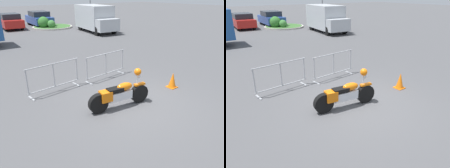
{
  "view_description": "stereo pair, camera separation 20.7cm",
  "coord_description": "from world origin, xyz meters",
  "views": [
    {
      "loc": [
        -4.35,
        -4.61,
        3.34
      ],
      "look_at": [
        -0.49,
        0.51,
        0.65
      ],
      "focal_mm": 35.0,
      "sensor_mm": 36.0,
      "label": 1
    },
    {
      "loc": [
        -4.19,
        -4.73,
        3.34
      ],
      "look_at": [
        -0.49,
        0.51,
        0.65
      ],
      "focal_mm": 35.0,
      "sensor_mm": 36.0,
      "label": 2
    }
  ],
  "objects": [
    {
      "name": "motorcycle",
      "position": [
        -0.49,
        0.11,
        0.45
      ],
      "size": [
        2.09,
        0.47,
        1.18
      ],
      "rotation": [
        0.0,
        0.0,
        -0.14
      ],
      "color": "black",
      "rests_on": "ground"
    },
    {
      "name": "pedestrian",
      "position": [
        6.22,
        14.33,
        0.92
      ],
      "size": [
        0.37,
        0.37,
        1.69
      ],
      "rotation": [
        0.0,
        0.0,
        4.79
      ],
      "color": "#262838",
      "rests_on": "ground"
    },
    {
      "name": "traffic_cone",
      "position": [
        2.08,
        0.12,
        0.29
      ],
      "size": [
        0.34,
        0.34,
        0.59
      ],
      "color": "orange",
      "rests_on": "ground"
    },
    {
      "name": "planter_island",
      "position": [
        4.28,
        17.38,
        0.3
      ],
      "size": [
        4.02,
        4.02,
        1.17
      ],
      "color": "#ADA89E",
      "rests_on": "ground"
    },
    {
      "name": "parked_car_blue",
      "position": [
        4.07,
        19.58,
        0.77
      ],
      "size": [
        2.07,
        4.58,
        1.52
      ],
      "rotation": [
        0.0,
        0.0,
        1.52
      ],
      "color": "#284799",
      "rests_on": "ground"
    },
    {
      "name": "parked_car_red",
      "position": [
        1.04,
        19.23,
        0.74
      ],
      "size": [
        1.99,
        4.42,
        1.47
      ],
      "rotation": [
        0.0,
        0.0,
        1.52
      ],
      "color": "#B21E19",
      "rests_on": "ground"
    },
    {
      "name": "ground_plane",
      "position": [
        0.0,
        0.0,
        0.0
      ],
      "size": [
        120.0,
        120.0,
        0.0
      ],
      "primitive_type": "plane",
      "color": "#4C4C4F"
    },
    {
      "name": "crowd_barrier_far",
      "position": [
        0.65,
        2.44,
        0.55
      ],
      "size": [
        2.05,
        0.64,
        1.07
      ],
      "rotation": [
        0.0,
        0.0,
        0.11
      ],
      "color": "#9EA0A5",
      "rests_on": "ground"
    },
    {
      "name": "crowd_barrier_near",
      "position": [
        -1.63,
        2.44,
        0.55
      ],
      "size": [
        2.05,
        0.64,
        1.07
      ],
      "rotation": [
        0.0,
        0.0,
        0.11
      ],
      "color": "#9EA0A5",
      "rests_on": "ground"
    },
    {
      "name": "delivery_van",
      "position": [
        6.78,
        12.69,
        1.24
      ],
      "size": [
        2.43,
        5.17,
        2.31
      ],
      "rotation": [
        0.0,
        0.0,
        -1.67
      ],
      "color": "#B2B7BC",
      "rests_on": "ground"
    }
  ]
}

